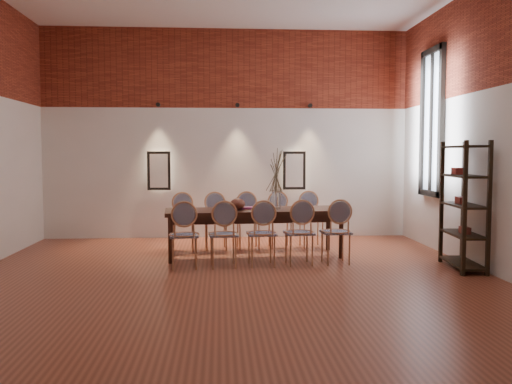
{
  "coord_description": "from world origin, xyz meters",
  "views": [
    {
      "loc": [
        -0.14,
        -6.99,
        1.62
      ],
      "look_at": [
        0.4,
        1.07,
        1.05
      ],
      "focal_mm": 38.0,
      "sensor_mm": 36.0,
      "label": 1
    }
  ],
  "objects": [
    {
      "name": "spot_fixture_mid",
      "position": [
        0.2,
        3.42,
        2.55
      ],
      "size": [
        0.08,
        0.1,
        0.08
      ],
      "primitive_type": "cylinder",
      "rotation": [
        1.57,
        0.0,
        0.0
      ],
      "color": "black",
      "rests_on": "wall_back"
    },
    {
      "name": "wall_right",
      "position": [
        3.55,
        0.0,
        2.0
      ],
      "size": [
        0.1,
        7.0,
        4.0
      ],
      "primitive_type": "cube",
      "color": "silver",
      "rests_on": "ground"
    },
    {
      "name": "niche_left",
      "position": [
        -1.3,
        3.45,
        1.3
      ],
      "size": [
        0.36,
        0.06,
        0.66
      ],
      "primitive_type": "cube",
      "color": "#FFEAC6",
      "rests_on": "wall_back"
    },
    {
      "name": "chair_near_e",
      "position": [
        1.56,
        0.84,
        0.47
      ],
      "size": [
        0.47,
        0.47,
        0.94
      ],
      "primitive_type": null,
      "rotation": [
        0.0,
        0.0,
        0.08
      ],
      "color": "tan",
      "rests_on": "floor"
    },
    {
      "name": "floor",
      "position": [
        0.0,
        0.0,
        -0.01
      ],
      "size": [
        7.0,
        7.0,
        0.02
      ],
      "primitive_type": "cube",
      "color": "brown",
      "rests_on": "ground"
    },
    {
      "name": "chair_far_a",
      "position": [
        -0.77,
        2.11,
        0.47
      ],
      "size": [
        0.47,
        0.47,
        0.94
      ],
      "primitive_type": null,
      "rotation": [
        0.0,
        0.0,
        3.22
      ],
      "color": "tan",
      "rests_on": "floor"
    },
    {
      "name": "chair_near_d",
      "position": [
        1.01,
        0.79,
        0.47
      ],
      "size": [
        0.47,
        0.47,
        0.94
      ],
      "primitive_type": null,
      "rotation": [
        0.0,
        0.0,
        0.08
      ],
      "color": "tan",
      "rests_on": "floor"
    },
    {
      "name": "window_glass",
      "position": [
        3.46,
        2.0,
        2.15
      ],
      "size": [
        0.02,
        0.78,
        2.38
      ],
      "primitive_type": "cube",
      "color": "silver",
      "rests_on": "wall_right"
    },
    {
      "name": "chair_far_d",
      "position": [
        0.89,
        2.24,
        0.47
      ],
      "size": [
        0.47,
        0.47,
        0.94
      ],
      "primitive_type": null,
      "rotation": [
        0.0,
        0.0,
        3.22
      ],
      "color": "tan",
      "rests_on": "floor"
    },
    {
      "name": "dried_branches",
      "position": [
        0.75,
        1.5,
        1.35
      ],
      "size": [
        0.5,
        0.5,
        0.7
      ],
      "primitive_type": null,
      "color": "#4C3F29",
      "rests_on": "vase"
    },
    {
      "name": "shelving_rack",
      "position": [
        3.28,
        0.36,
        0.9
      ],
      "size": [
        0.47,
        1.03,
        1.8
      ],
      "primitive_type": null,
      "rotation": [
        0.0,
        0.0,
        -0.09
      ],
      "color": "black",
      "rests_on": "floor"
    },
    {
      "name": "brick_band_back",
      "position": [
        0.0,
        3.48,
        3.25
      ],
      "size": [
        7.0,
        0.02,
        1.5
      ],
      "primitive_type": "cube",
      "color": "maroon",
      "rests_on": "ground"
    },
    {
      "name": "spot_fixture_right",
      "position": [
        1.6,
        3.42,
        2.55
      ],
      "size": [
        0.08,
        0.1,
        0.08
      ],
      "primitive_type": "cylinder",
      "rotation": [
        1.57,
        0.0,
        0.0
      ],
      "color": "black",
      "rests_on": "wall_back"
    },
    {
      "name": "wall_front",
      "position": [
        0.0,
        -3.55,
        2.0
      ],
      "size": [
        7.0,
        0.1,
        4.0
      ],
      "primitive_type": "cube",
      "color": "silver",
      "rests_on": "ground"
    },
    {
      "name": "niche_right",
      "position": [
        1.3,
        3.45,
        1.3
      ],
      "size": [
        0.36,
        0.06,
        0.66
      ],
      "primitive_type": "cube",
      "color": "#FFEAC6",
      "rests_on": "wall_back"
    },
    {
      "name": "chair_near_c",
      "position": [
        0.46,
        0.75,
        0.47
      ],
      "size": [
        0.47,
        0.47,
        0.94
      ],
      "primitive_type": null,
      "rotation": [
        0.0,
        0.0,
        0.08
      ],
      "color": "tan",
      "rests_on": "floor"
    },
    {
      "name": "chair_near_a",
      "position": [
        -0.65,
        0.66,
        0.47
      ],
      "size": [
        0.47,
        0.47,
        0.94
      ],
      "primitive_type": null,
      "rotation": [
        0.0,
        0.0,
        0.08
      ],
      "color": "tan",
      "rests_on": "floor"
    },
    {
      "name": "vase",
      "position": [
        0.75,
        1.5,
        0.9
      ],
      "size": [
        0.14,
        0.14,
        0.3
      ],
      "primitive_type": "cylinder",
      "color": "silver",
      "rests_on": "dining_table"
    },
    {
      "name": "chair_far_b",
      "position": [
        -0.21,
        2.15,
        0.47
      ],
      "size": [
        0.47,
        0.47,
        0.94
      ],
      "primitive_type": null,
      "rotation": [
        0.0,
        0.0,
        3.22
      ],
      "color": "tan",
      "rests_on": "floor"
    },
    {
      "name": "chair_near_b",
      "position": [
        -0.1,
        0.71,
        0.47
      ],
      "size": [
        0.47,
        0.47,
        0.94
      ],
      "primitive_type": null,
      "rotation": [
        0.0,
        0.0,
        0.08
      ],
      "color": "tan",
      "rests_on": "floor"
    },
    {
      "name": "book",
      "position": [
        0.25,
        1.55,
        0.77
      ],
      "size": [
        0.27,
        0.2,
        0.03
      ],
      "primitive_type": "cube",
      "rotation": [
        0.0,
        0.0,
        0.08
      ],
      "color": "#88285E",
      "rests_on": "dining_table"
    },
    {
      "name": "chair_far_c",
      "position": [
        0.34,
        2.2,
        0.47
      ],
      "size": [
        0.47,
        0.47,
        0.94
      ],
      "primitive_type": null,
      "rotation": [
        0.0,
        0.0,
        3.22
      ],
      "color": "tan",
      "rests_on": "floor"
    },
    {
      "name": "window_mullion",
      "position": [
        3.44,
        2.0,
        2.15
      ],
      "size": [
        0.06,
        0.06,
        2.4
      ],
      "primitive_type": "cube",
      "color": "black",
      "rests_on": "wall_right"
    },
    {
      "name": "bowl",
      "position": [
        0.13,
        1.4,
        0.84
      ],
      "size": [
        0.24,
        0.24,
        0.18
      ],
      "primitive_type": "ellipsoid",
      "color": "brown",
      "rests_on": "dining_table"
    },
    {
      "name": "window_frame",
      "position": [
        3.44,
        2.0,
        2.15
      ],
      "size": [
        0.08,
        0.9,
        2.5
      ],
      "primitive_type": "cube",
      "color": "black",
      "rests_on": "wall_right"
    },
    {
      "name": "dining_table",
      "position": [
        0.4,
        1.47,
        0.38
      ],
      "size": [
        2.84,
        1.11,
        0.75
      ],
      "primitive_type": "cube",
      "rotation": [
        0.0,
        0.0,
        0.08
      ],
      "color": "#36170E",
      "rests_on": "floor"
    },
    {
      "name": "wall_back",
      "position": [
        0.0,
        3.55,
        2.0
      ],
      "size": [
        7.0,
        0.1,
        4.0
      ],
      "primitive_type": "cube",
      "color": "silver",
      "rests_on": "ground"
    },
    {
      "name": "spot_fixture_left",
      "position": [
        -1.3,
        3.42,
        2.55
      ],
      "size": [
        0.08,
        0.1,
        0.08
      ],
      "primitive_type": "cylinder",
      "rotation": [
        1.57,
        0.0,
        0.0
      ],
      "color": "black",
      "rests_on": "wall_back"
    },
    {
      "name": "brick_band_right",
      "position": [
        3.48,
        0.0,
        3.25
      ],
      "size": [
        0.02,
        7.0,
        1.5
      ],
      "primitive_type": "cube",
      "color": "maroon",
      "rests_on": "ground"
    },
    {
      "name": "chair_far_e",
      "position": [
        1.45,
        2.29,
        0.47
      ],
      "size": [
        0.47,
        0.47,
        0.94
      ],
      "primitive_type": null,
      "rotation": [
        0.0,
        0.0,
        3.22
      ],
      "color": "tan",
      "rests_on": "floor"
    }
  ]
}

